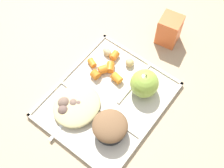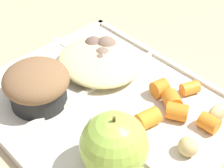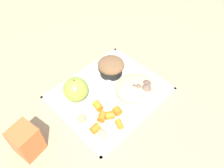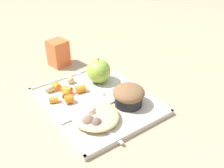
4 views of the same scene
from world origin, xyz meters
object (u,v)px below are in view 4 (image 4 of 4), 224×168
at_px(bran_muffin, 129,95).
at_px(milk_carton, 58,53).
at_px(green_apple, 99,71).
at_px(plastic_fork, 101,124).
at_px(lunch_tray, 97,101).

relative_size(bran_muffin, milk_carton, 0.95).
bearing_deg(bran_muffin, green_apple, 180.00).
bearing_deg(plastic_fork, milk_carton, 169.88).
bearing_deg(lunch_tray, milk_carton, 176.45).
height_order(green_apple, milk_carton, milk_carton).
bearing_deg(green_apple, bran_muffin, 0.00).
relative_size(plastic_fork, milk_carton, 1.58).
distance_m(lunch_tray, bran_muffin, 0.10).
bearing_deg(milk_carton, lunch_tray, -12.94).
distance_m(plastic_fork, milk_carton, 0.40).
bearing_deg(plastic_fork, lunch_tray, 152.43).
bearing_deg(bran_muffin, milk_carton, -172.70).
height_order(bran_muffin, plastic_fork, bran_muffin).
xyz_separation_m(bran_muffin, plastic_fork, (0.03, -0.12, -0.03)).
bearing_deg(plastic_fork, bran_muffin, 103.30).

